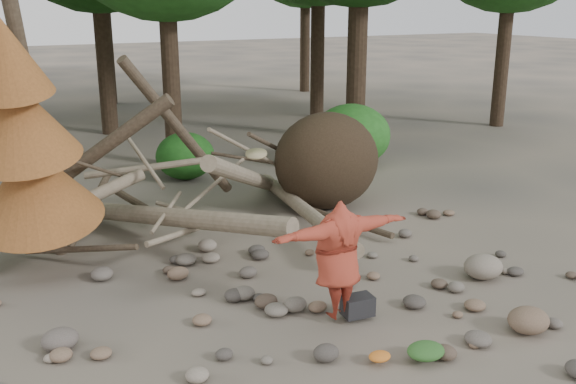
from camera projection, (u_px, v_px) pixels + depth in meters
name	position (u px, v px, depth m)	size (l,w,h in m)	color
ground	(327.00, 324.00, 8.50)	(120.00, 120.00, 0.00)	#514C44
deadfall_pile	(303.00, 167.00, 12.72)	(8.55, 5.24, 3.30)	#332619
dead_conifer	(26.00, 144.00, 9.33)	(2.06, 2.16, 4.35)	#4C3F30
bush_mid	(185.00, 156.00, 15.29)	(1.40, 1.40, 1.12)	#1F5D1A
bush_right	(351.00, 135.00, 16.44)	(2.00, 2.00, 1.60)	#286E22
frisbee_thrower	(338.00, 259.00, 8.33)	(2.09, 0.82, 2.29)	#A03524
backpack	(358.00, 310.00, 8.59)	(0.41, 0.27, 0.27)	black
cloth_green	(426.00, 355.00, 7.59)	(0.47, 0.39, 0.18)	#2B5B24
cloth_orange	(380.00, 360.00, 7.54)	(0.27, 0.22, 0.10)	#C66A22
boulder_front_right	(528.00, 320.00, 8.25)	(0.55, 0.50, 0.33)	brown
boulder_mid_right	(483.00, 267.00, 9.86)	(0.62, 0.55, 0.37)	gray
boulder_mid_left	(60.00, 339.00, 7.84)	(0.45, 0.40, 0.27)	#605751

